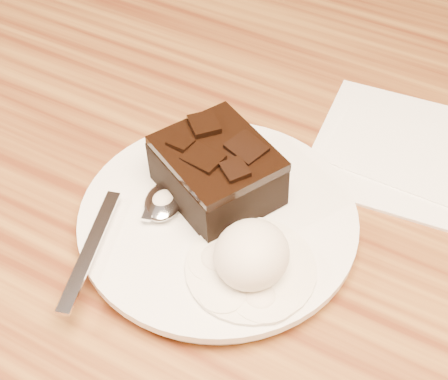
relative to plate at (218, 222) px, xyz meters
The scene contains 8 objects.
plate is the anchor object (origin of this frame).
brownie 0.04m from the plate, 121.11° to the left, with size 0.09×0.08×0.04m, color black.
ice_cream_scoop 0.07m from the plate, 36.31° to the right, with size 0.06×0.06×0.05m, color silver.
melt_puddle 0.06m from the plate, 36.31° to the right, with size 0.10×0.10×0.00m, color white.
spoon 0.05m from the plate, 162.27° to the right, with size 0.03×0.18×0.01m, color silver, non-canonical shape.
napkin 0.20m from the plate, 57.17° to the left, with size 0.16×0.16×0.01m, color white.
crumb_a 0.06m from the plate, 69.97° to the right, with size 0.01×0.01×0.00m, color black.
crumb_b 0.07m from the plate, 28.94° to the right, with size 0.01×0.01×0.00m, color black.
Camera 1 is at (0.12, -0.36, 1.19)m, focal length 53.72 mm.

